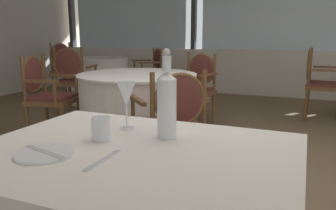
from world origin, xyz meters
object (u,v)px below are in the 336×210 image
water_tumbler (101,129)px  dining_chair_2_2 (151,69)px  dining_chair_1_2 (196,83)px  dining_chair_2_1 (73,75)px  dining_chair_2_0 (65,65)px  dining_chair_1_1 (173,118)px  wine_glass (126,95)px  water_bottle (167,102)px  dining_chair_0_2 (318,78)px  dining_chair_1_0 (45,90)px  side_plate (45,153)px

water_tumbler → dining_chair_2_2: (-1.90, 4.48, -0.27)m
water_tumbler → dining_chair_1_2: 3.06m
dining_chair_1_2 → dining_chair_2_1: 1.82m
dining_chair_1_2 → dining_chair_2_2: dining_chair_1_2 is taller
dining_chair_2_0 → water_tumbler: bearing=-32.2°
water_tumbler → dining_chair_1_1: (-0.19, 1.25, -0.27)m
dining_chair_2_2 → dining_chair_2_0: bearing=-30.1°
dining_chair_2_1 → wine_glass: bearing=-151.2°
wine_glass → dining_chair_2_1: dining_chair_2_1 is taller
water_bottle → dining_chair_1_1: water_bottle is taller
dining_chair_0_2 → dining_chair_1_0: 3.48m
dining_chair_1_2 → dining_chair_2_2: size_ratio=1.02×
wine_glass → dining_chair_2_0: dining_chair_2_0 is taller
wine_glass → dining_chair_2_1: bearing=131.6°
dining_chair_1_1 → dining_chair_2_2: dining_chair_2_2 is taller
side_plate → dining_chair_1_0: (-1.81, 2.00, -0.21)m
dining_chair_1_1 → dining_chair_2_2: bearing=-14.6°
side_plate → dining_chair_1_0: 2.71m
side_plate → water_tumbler: (0.08, 0.21, 0.04)m
water_bottle → dining_chair_1_1: (-0.41, 1.12, -0.37)m
side_plate → dining_chair_1_0: size_ratio=0.21×
water_bottle → wine_glass: water_bottle is taller
water_bottle → wine_glass: 0.21m
dining_chair_0_2 → dining_chair_2_0: (-4.39, 0.21, 0.01)m
dining_chair_0_2 → dining_chair_1_0: bearing=-140.4°
water_tumbler → dining_chair_2_0: size_ratio=0.09×
dining_chair_1_2 → dining_chair_2_2: (-1.33, 1.49, -0.01)m
side_plate → dining_chair_1_1: size_ratio=0.22×
dining_chair_0_2 → dining_chair_2_2: bearing=170.1°
dining_chair_1_1 → dining_chair_2_0: bearing=6.8°
side_plate → dining_chair_1_1: dining_chair_1_1 is taller
water_tumbler → dining_chair_1_0: size_ratio=0.09×
wine_glass → dining_chair_1_1: wine_glass is taller
water_bottle → dining_chair_2_0: bearing=133.2°
side_plate → dining_chair_2_0: (-3.45, 4.33, -0.18)m
dining_chair_1_2 → dining_chair_2_0: 3.16m
dining_chair_0_2 → dining_chair_1_0: size_ratio=1.03×
dining_chair_0_2 → dining_chair_1_1: bearing=-109.5°
side_plate → dining_chair_1_2: 3.25m
dining_chair_1_0 → dining_chair_1_2: bearing=30.0°
wine_glass → dining_chair_1_1: size_ratio=0.22×
dining_chair_1_2 → dining_chair_2_1: (-1.82, -0.10, 0.03)m
wine_glass → dining_chair_2_0: 5.31m
dining_chair_0_2 → dining_chair_1_1: (-1.05, -2.66, -0.04)m
dining_chair_0_2 → dining_chair_2_0: bearing=179.2°
water_tumbler → dining_chair_2_1: bearing=129.6°
wine_glass → dining_chair_2_1: size_ratio=0.21×
dining_chair_1_2 → water_tumbler: bearing=28.5°
dining_chair_1_1 → dining_chair_2_1: size_ratio=0.92×
dining_chair_1_2 → dining_chair_0_2: bearing=140.1°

